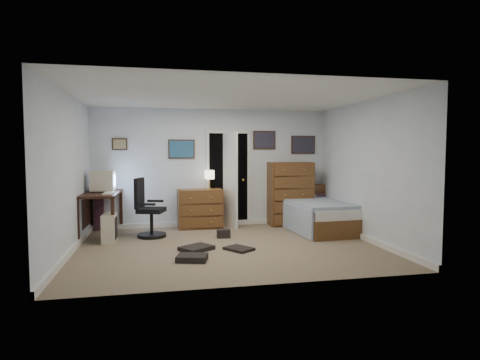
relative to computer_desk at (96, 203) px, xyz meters
name	(u,v)px	position (x,y,z in m)	size (l,w,h in m)	color
floor	(228,247)	(2.30, -1.32, -0.65)	(5.00, 4.00, 0.02)	#826F59
computer_desk	(96,203)	(0.00, 0.00, 0.00)	(0.69, 1.46, 0.83)	black
crt_monitor	(103,181)	(0.12, 0.15, 0.40)	(0.44, 0.41, 0.40)	beige
keyboard	(109,193)	(0.28, -0.35, 0.21)	(0.17, 0.44, 0.03)	beige
pc_tower	(109,228)	(0.30, -0.55, -0.39)	(0.24, 0.47, 0.50)	beige
office_chair	(148,214)	(0.97, -0.25, -0.21)	(0.67, 0.67, 1.11)	black
media_stack	(99,210)	(-0.02, 0.63, -0.22)	(0.17, 0.17, 0.84)	maroon
low_dresser	(200,209)	(2.01, 0.45, -0.24)	(0.91, 0.46, 0.81)	brown
table_lamp	(209,175)	(2.21, 0.45, 0.46)	(0.21, 0.21, 0.40)	gold
doorway	(226,178)	(2.65, 0.95, 0.36)	(0.96, 1.12, 2.05)	black
tall_dresser	(290,194)	(3.97, 0.43, 0.04)	(0.93, 0.55, 1.37)	brown
headboard_bookcase	(327,202)	(4.90, 0.54, -0.18)	(0.98, 0.30, 0.87)	brown
bed	(315,215)	(4.28, -0.26, -0.33)	(1.19, 2.07, 0.66)	brown
wall_posters	(238,145)	(2.87, 0.65, 1.11)	(4.38, 0.04, 0.60)	#331E11
floor_clutter	(208,248)	(1.93, -1.52, -0.60)	(1.31, 1.80, 0.15)	black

